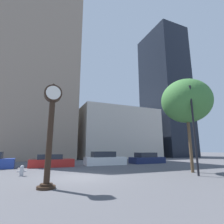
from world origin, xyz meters
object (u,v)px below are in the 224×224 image
at_px(street_clock, 51,127).
at_px(car_white, 105,159).
at_px(car_red, 51,162).
at_px(bare_tree, 186,101).
at_px(car_navy, 147,159).
at_px(street_lamp_right, 188,115).
at_px(fire_hydrant_near, 22,170).

relative_size(street_clock, car_white, 1.05).
height_order(car_red, bare_tree, bare_tree).
bearing_deg(car_red, car_navy, 3.01).
distance_m(street_clock, bare_tree, 11.18).
relative_size(car_red, street_lamp_right, 0.69).
bearing_deg(car_white, car_navy, 4.19).
height_order(car_white, car_navy, car_white).
relative_size(fire_hydrant_near, bare_tree, 0.09).
distance_m(car_navy, bare_tree, 10.69).
bearing_deg(street_lamp_right, car_red, 129.80).
relative_size(street_clock, fire_hydrant_near, 7.23).
relative_size(car_red, car_navy, 0.96).
distance_m(car_white, fire_hydrant_near, 9.95).
height_order(car_red, car_white, car_white).
height_order(fire_hydrant_near, street_lamp_right, street_lamp_right).
relative_size(car_navy, street_lamp_right, 0.72).
height_order(street_clock, car_white, street_clock).
xyz_separation_m(car_white, street_lamp_right, (2.64, -10.05, 3.59)).
bearing_deg(car_navy, car_red, 178.12).
xyz_separation_m(car_white, car_navy, (5.93, 0.23, -0.07)).
distance_m(fire_hydrant_near, bare_tree, 13.49).
bearing_deg(street_lamp_right, bare_tree, 44.75).
relative_size(car_red, car_white, 0.93).
height_order(car_white, street_lamp_right, street_lamp_right).
height_order(street_clock, street_lamp_right, street_lamp_right).
distance_m(car_red, bare_tree, 14.14).
bearing_deg(fire_hydrant_near, street_lamp_right, -22.05).
height_order(car_white, bare_tree, bare_tree).
xyz_separation_m(street_clock, bare_tree, (10.69, 1.53, 2.89)).
height_order(street_clock, bare_tree, bare_tree).
bearing_deg(street_clock, bare_tree, 8.14).
bearing_deg(car_white, street_clock, -121.46).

